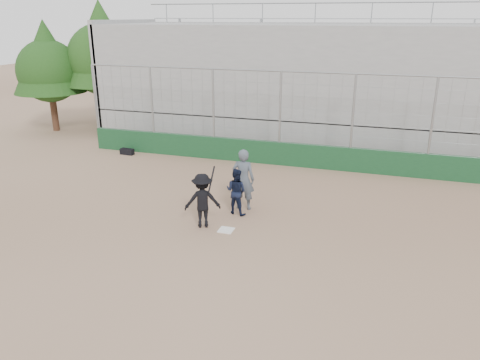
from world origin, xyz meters
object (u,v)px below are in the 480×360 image
(batter_at_plate, at_px, (202,200))
(catcher_crouched, at_px, (236,199))
(umpire, at_px, (243,182))
(equipment_bag, at_px, (127,152))

(batter_at_plate, distance_m, catcher_crouched, 1.44)
(catcher_crouched, xyz_separation_m, umpire, (0.09, 0.49, 0.40))
(equipment_bag, bearing_deg, batter_at_plate, -44.75)
(umpire, bearing_deg, equipment_bag, -35.34)
(umpire, relative_size, equipment_bag, 2.83)
(catcher_crouched, height_order, equipment_bag, catcher_crouched)
(umpire, distance_m, equipment_bag, 8.50)
(catcher_crouched, distance_m, equipment_bag, 8.67)
(umpire, bearing_deg, catcher_crouched, 76.74)
(batter_at_plate, relative_size, catcher_crouched, 1.75)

